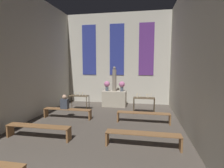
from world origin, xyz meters
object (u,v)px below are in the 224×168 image
(pew_second_left, at_px, (38,129))
(flower_vase_right, at_px, (122,85))
(pew_back_left, at_px, (67,111))
(person_seated, at_px, (65,103))
(statue, at_px, (114,80))
(candle_rack_left, at_px, (79,98))
(candle_rack_right, at_px, (144,100))
(pew_back_right, at_px, (143,115))
(flower_vase_left, at_px, (107,85))
(altar, at_px, (114,99))
(pew_second_right, at_px, (143,137))

(pew_second_left, bearing_deg, flower_vase_right, 66.52)
(pew_back_left, distance_m, person_seated, 0.44)
(pew_back_left, bearing_deg, statue, 57.92)
(flower_vase_right, relative_size, candle_rack_left, 0.55)
(flower_vase_right, height_order, candle_rack_left, flower_vase_right)
(candle_rack_left, bearing_deg, candle_rack_right, 0.07)
(flower_vase_right, height_order, pew_back_right, flower_vase_right)
(person_seated, bearing_deg, flower_vase_right, 50.08)
(flower_vase_left, xyz_separation_m, flower_vase_right, (0.94, 0.00, 0.00))
(flower_vase_right, height_order, pew_back_left, flower_vase_right)
(flower_vase_right, bearing_deg, altar, 180.00)
(pew_back_left, bearing_deg, flower_vase_left, 65.15)
(flower_vase_left, distance_m, pew_second_left, 5.46)
(statue, distance_m, flower_vase_left, 0.57)
(candle_rack_left, xyz_separation_m, person_seated, (-0.12, -1.54, 0.04))
(flower_vase_right, relative_size, person_seated, 0.89)
(statue, relative_size, candle_rack_right, 1.35)
(altar, relative_size, person_seated, 2.10)
(altar, bearing_deg, pew_back_right, -57.92)
(pew_back_right, xyz_separation_m, person_seated, (-3.72, -0.00, 0.42))
(flower_vase_left, xyz_separation_m, pew_second_left, (-1.33, -5.21, -0.98))
(pew_back_left, relative_size, person_seated, 3.38)
(flower_vase_right, xyz_separation_m, pew_back_left, (-2.26, -2.86, -0.98))
(candle_rack_left, bearing_deg, pew_back_right, -23.12)
(flower_vase_left, relative_size, pew_back_left, 0.26)
(statue, height_order, candle_rack_right, statue)
(statue, bearing_deg, candle_rack_right, -36.07)
(flower_vase_right, height_order, pew_second_right, flower_vase_right)
(statue, relative_size, pew_back_right, 0.65)
(candle_rack_left, relative_size, pew_second_right, 0.48)
(statue, xyz_separation_m, pew_second_left, (-1.79, -5.21, -1.31))
(statue, height_order, pew_back_right, statue)
(flower_vase_left, height_order, flower_vase_right, same)
(person_seated, bearing_deg, pew_back_left, 0.00)
(altar, bearing_deg, candle_rack_left, -143.83)
(altar, xyz_separation_m, pew_back_right, (1.79, -2.86, -0.13))
(statue, xyz_separation_m, candle_rack_left, (-1.81, -1.32, -0.94))
(candle_rack_right, height_order, pew_back_right, candle_rack_right)
(altar, relative_size, pew_second_right, 0.62)
(pew_back_left, bearing_deg, pew_back_right, 0.00)
(pew_second_left, xyz_separation_m, person_seated, (-0.13, 2.34, 0.42))
(candle_rack_left, bearing_deg, altar, 36.17)
(altar, relative_size, candle_rack_right, 1.29)
(candle_rack_left, distance_m, pew_second_left, 3.90)
(statue, relative_size, pew_second_right, 0.65)
(altar, height_order, flower_vase_right, flower_vase_right)
(pew_second_left, distance_m, pew_back_left, 2.34)
(altar, relative_size, candle_rack_left, 1.29)
(person_seated, bearing_deg, candle_rack_right, 22.44)
(flower_vase_right, bearing_deg, flower_vase_left, 180.00)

